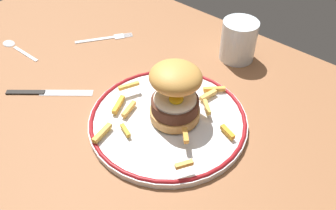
{
  "coord_description": "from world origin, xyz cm",
  "views": [
    {
      "loc": [
        35.62,
        -32.51,
        48.38
      ],
      "look_at": [
        4.45,
        3.0,
        4.6
      ],
      "focal_mm": 38.01,
      "sensor_mm": 36.0,
      "label": 1
    }
  ],
  "objects_px": {
    "spoon": "(12,45)",
    "knife": "(42,92)",
    "fork": "(106,38)",
    "dinner_plate": "(168,120)",
    "burger": "(175,92)",
    "water_glass": "(238,43)"
  },
  "relations": [
    {
      "from": "spoon",
      "to": "dinner_plate",
      "type": "bearing_deg",
      "value": 6.68
    },
    {
      "from": "burger",
      "to": "spoon",
      "type": "distance_m",
      "value": 0.47
    },
    {
      "from": "burger",
      "to": "water_glass",
      "type": "xyz_separation_m",
      "value": [
        -0.03,
        0.25,
        -0.03
      ]
    },
    {
      "from": "dinner_plate",
      "to": "knife",
      "type": "relative_size",
      "value": 2.05
    },
    {
      "from": "water_glass",
      "to": "knife",
      "type": "bearing_deg",
      "value": -121.84
    },
    {
      "from": "spoon",
      "to": "knife",
      "type": "bearing_deg",
      "value": -14.56
    },
    {
      "from": "burger",
      "to": "fork",
      "type": "height_order",
      "value": "burger"
    },
    {
      "from": "dinner_plate",
      "to": "fork",
      "type": "relative_size",
      "value": 2.34
    },
    {
      "from": "dinner_plate",
      "to": "burger",
      "type": "distance_m",
      "value": 0.06
    },
    {
      "from": "fork",
      "to": "spoon",
      "type": "relative_size",
      "value": 0.95
    },
    {
      "from": "fork",
      "to": "knife",
      "type": "distance_m",
      "value": 0.23
    },
    {
      "from": "knife",
      "to": "burger",
      "type": "bearing_deg",
      "value": 25.46
    },
    {
      "from": "water_glass",
      "to": "fork",
      "type": "relative_size",
      "value": 0.73
    },
    {
      "from": "knife",
      "to": "spoon",
      "type": "xyz_separation_m",
      "value": [
        -0.21,
        0.05,
        0.0
      ]
    },
    {
      "from": "fork",
      "to": "knife",
      "type": "height_order",
      "value": "knife"
    },
    {
      "from": "water_glass",
      "to": "fork",
      "type": "bearing_deg",
      "value": -153.23
    },
    {
      "from": "dinner_plate",
      "to": "burger",
      "type": "xyz_separation_m",
      "value": [
        0.0,
        0.02,
        0.06
      ]
    },
    {
      "from": "fork",
      "to": "knife",
      "type": "bearing_deg",
      "value": -75.37
    },
    {
      "from": "burger",
      "to": "fork",
      "type": "distance_m",
      "value": 0.34
    },
    {
      "from": "spoon",
      "to": "water_glass",
      "type": "bearing_deg",
      "value": 36.15
    },
    {
      "from": "dinner_plate",
      "to": "water_glass",
      "type": "relative_size",
      "value": 3.22
    },
    {
      "from": "water_glass",
      "to": "knife",
      "type": "distance_m",
      "value": 0.44
    }
  ]
}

